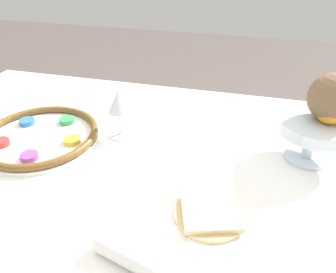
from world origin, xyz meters
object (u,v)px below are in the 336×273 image
Objects in this scene: seder_plate at (40,136)px; wine_glass at (119,104)px; coconut at (333,98)px; fruit_stand at (314,129)px; orange_fruit at (332,107)px; bread_plate at (210,212)px; napkin_roll at (135,258)px.

wine_glass is at bearing 22.38° from seder_plate.
wine_glass is 0.53m from coconut.
coconut is (0.73, 0.10, 0.16)m from seder_plate.
wine_glass is at bearing -178.80° from fruit_stand.
fruit_stand is 0.07m from orange_fruit.
wine_glass is 0.50m from fruit_stand.
napkin_roll is at bearing -125.49° from bread_plate.
bread_plate is at bearing -129.15° from fruit_stand.
orange_fruit is 0.02m from coconut.
napkin_roll is (0.18, -0.40, -0.08)m from wine_glass.
fruit_stand is 0.09m from coconut.
wine_glass reaches higher than seder_plate.
seder_plate is at bearing 140.90° from napkin_roll.
seder_plate is 1.78× the size of fruit_stand.
orange_fruit is at bearing -92.37° from coconut.
wine_glass is (0.20, 0.08, 0.08)m from seder_plate.
orange_fruit is at bearing 7.14° from seder_plate.
bread_plate is 0.93× the size of napkin_roll.
coconut is at bearing 87.63° from orange_fruit.
coconut is 0.71× the size of napkin_roll.
fruit_stand reaches higher than seder_plate.
fruit_stand reaches higher than bread_plate.
napkin_roll is at bearing -130.16° from orange_fruit.
fruit_stand is (0.70, 0.09, 0.07)m from seder_plate.
bread_plate is (-0.21, -0.26, -0.08)m from fruit_stand.
coconut is 0.56m from napkin_roll.
napkin_roll is at bearing -127.83° from fruit_stand.
fruit_stand is at bearing 7.67° from seder_plate.
napkin_roll is at bearing -129.34° from coconut.
orange_fruit is 0.52× the size of bread_plate.
napkin_roll is at bearing -39.10° from seder_plate.
wine_glass is 0.39m from bread_plate.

